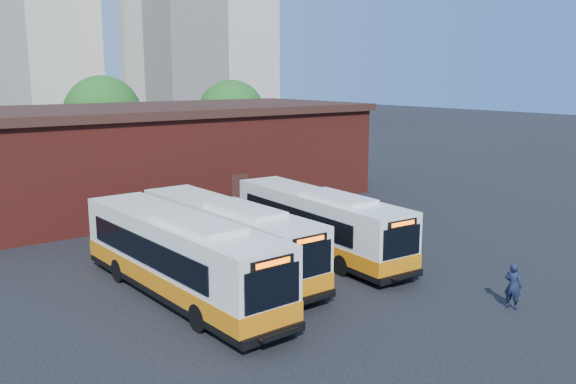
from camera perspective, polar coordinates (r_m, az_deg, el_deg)
ground at (r=25.51m, az=6.87°, el=-8.39°), size 220.00×220.00×0.00m
bus_west at (r=23.68m, az=-10.08°, el=-6.22°), size 2.94×12.17×3.29m
bus_midwest at (r=26.32m, az=-5.71°, el=-4.51°), size 2.61×11.56×3.13m
bus_mideast at (r=28.81m, az=2.93°, el=-3.14°), size 2.91×11.49×3.10m
transit_worker at (r=23.84m, az=20.30°, el=-8.23°), size 0.53×0.70×1.72m
depot_building at (r=41.21m, az=-12.63°, el=3.49°), size 28.60×12.60×6.40m
tree_mid at (r=54.72m, az=-16.92°, el=6.98°), size 6.56×6.56×8.36m
tree_east at (r=56.84m, az=-5.30°, el=7.28°), size 6.24×6.24×7.96m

